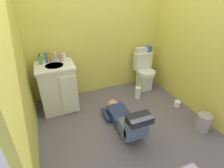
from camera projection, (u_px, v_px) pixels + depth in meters
ground_plane at (119, 119)px, 2.90m from camera, size 3.02×3.02×0.04m
wall_back at (97, 31)px, 3.15m from camera, size 2.68×0.08×2.40m
wall_left at (12, 61)px, 1.88m from camera, size 0.08×2.02×2.40m
wall_right at (197, 38)px, 2.72m from camera, size 0.08×2.02×2.40m
toilet at (144, 71)px, 3.59m from camera, size 0.36×0.46×0.75m
vanity_cabinet at (58, 87)px, 2.94m from camera, size 0.60×0.53×0.82m
faucet at (53, 59)px, 2.83m from camera, size 0.02×0.02×0.10m
person_plumber at (125, 120)px, 2.58m from camera, size 0.39×1.06×0.52m
tissue_box at (142, 50)px, 3.44m from camera, size 0.22×0.11×0.10m
toiletry_bag at (148, 49)px, 3.49m from camera, size 0.12×0.09×0.11m
soap_dispenser at (40, 60)px, 2.75m from camera, size 0.06×0.06×0.17m
bottle_blue at (46, 57)px, 2.78m from camera, size 0.04×0.04×0.18m
bottle_amber at (50, 57)px, 2.80m from camera, size 0.04×0.04×0.17m
bottle_clear at (56, 57)px, 2.84m from camera, size 0.04×0.04×0.15m
bottle_pink at (60, 56)px, 2.82m from camera, size 0.04×0.04×0.18m
bottle_white at (64, 57)px, 2.83m from camera, size 0.06×0.06×0.14m
trash_can at (203, 123)px, 2.58m from camera, size 0.20×0.20×0.28m
paper_towel_roll at (138, 93)px, 3.36m from camera, size 0.11×0.11×0.22m
toilet_paper_roll at (177, 104)px, 3.15m from camera, size 0.11×0.11×0.10m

